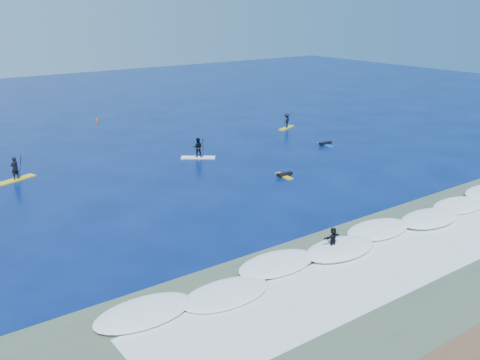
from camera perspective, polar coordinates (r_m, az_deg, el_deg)
ground at (r=40.17m, az=2.96°, el=-1.37°), size 160.00×160.00×0.00m
shallow_water at (r=31.44m, az=19.35°, el=-8.25°), size 90.00×13.00×0.01m
breaking_wave at (r=33.58m, az=13.79°, el=-5.99°), size 40.00×6.00×0.30m
whitewater at (r=31.95m, az=17.89°, el=-7.67°), size 34.00×5.00×0.02m
sup_paddler_left at (r=46.40m, az=-22.85°, el=0.80°), size 3.25×1.85×2.23m
sup_paddler_center at (r=49.14m, az=-4.51°, el=3.29°), size 2.98×2.49×2.20m
sup_paddler_right at (r=61.22m, az=5.00°, el=6.21°), size 2.79×1.74×1.93m
prone_paddler_near at (r=43.98m, az=4.71°, el=0.54°), size 1.54×1.98×0.40m
prone_paddler_far at (r=54.34m, az=9.05°, el=3.84°), size 1.58×2.01×0.41m
wave_surfer at (r=30.93m, az=9.88°, el=-6.29°), size 1.90×0.55×1.37m
marker_buoy at (r=66.23m, az=-15.02°, el=6.14°), size 0.25×0.25×0.59m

